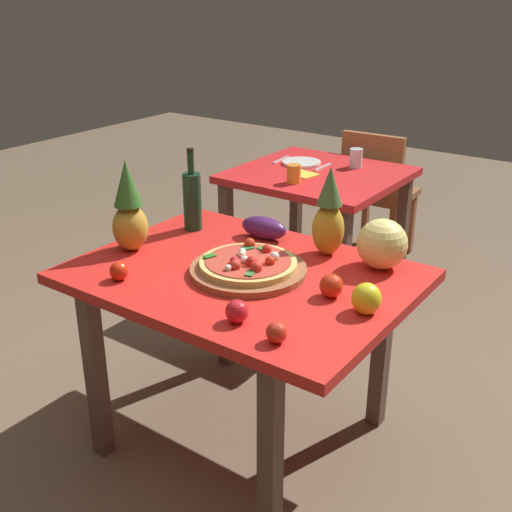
{
  "coord_description": "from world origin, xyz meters",
  "views": [
    {
      "loc": [
        1.24,
        -1.66,
        1.68
      ],
      "look_at": [
        0.03,
        0.05,
        0.78
      ],
      "focal_mm": 44.57,
      "sensor_mm": 36.0,
      "label": 1
    }
  ],
  "objects_px": {
    "background_table": "(318,192)",
    "knife_utensil": "(323,167)",
    "tomato_beside_pepper": "(237,311)",
    "tomato_near_board": "(331,286)",
    "pineapple_left": "(329,216)",
    "dinner_plate": "(302,163)",
    "eggplant": "(264,228)",
    "display_table": "(243,294)",
    "tomato_at_corner": "(119,271)",
    "wine_bottle": "(192,200)",
    "melon": "(382,244)",
    "drinking_glass_water": "(356,158)",
    "tomato_by_bottle": "(277,332)",
    "dining_chair": "(377,189)",
    "fork_utensil": "(281,160)",
    "pineapple_right": "(129,211)",
    "pizza": "(248,263)",
    "bell_pepper": "(366,299)",
    "napkin_folded": "(303,174)",
    "pizza_board": "(248,270)",
    "drinking_glass_juice": "(294,174)"
  },
  "relations": [
    {
      "from": "dining_chair",
      "to": "tomato_near_board",
      "type": "bearing_deg",
      "value": 109.07
    },
    {
      "from": "fork_utensil",
      "to": "pineapple_right",
      "type": "bearing_deg",
      "value": -83.54
    },
    {
      "from": "display_table",
      "to": "tomato_at_corner",
      "type": "xyz_separation_m",
      "value": [
        -0.31,
        -0.3,
        0.12
      ]
    },
    {
      "from": "knife_utensil",
      "to": "napkin_folded",
      "type": "bearing_deg",
      "value": -96.11
    },
    {
      "from": "drinking_glass_juice",
      "to": "pizza",
      "type": "bearing_deg",
      "value": -65.76
    },
    {
      "from": "wine_bottle",
      "to": "tomato_beside_pepper",
      "type": "distance_m",
      "value": 0.83
    },
    {
      "from": "pizza",
      "to": "drinking_glass_water",
      "type": "height_order",
      "value": "drinking_glass_water"
    },
    {
      "from": "wine_bottle",
      "to": "pineapple_left",
      "type": "bearing_deg",
      "value": 8.9
    },
    {
      "from": "wine_bottle",
      "to": "eggplant",
      "type": "bearing_deg",
      "value": 15.52
    },
    {
      "from": "tomato_near_board",
      "to": "tomato_by_bottle",
      "type": "height_order",
      "value": "tomato_near_board"
    },
    {
      "from": "eggplant",
      "to": "pineapple_right",
      "type": "bearing_deg",
      "value": -131.64
    },
    {
      "from": "wine_bottle",
      "to": "pineapple_left",
      "type": "relative_size",
      "value": 1.0
    },
    {
      "from": "pineapple_right",
      "to": "tomato_by_bottle",
      "type": "bearing_deg",
      "value": -16.55
    },
    {
      "from": "background_table",
      "to": "knife_utensil",
      "type": "bearing_deg",
      "value": 104.76
    },
    {
      "from": "tomato_at_corner",
      "to": "melon",
      "type": "bearing_deg",
      "value": 42.0
    },
    {
      "from": "wine_bottle",
      "to": "tomato_at_corner",
      "type": "relative_size",
      "value": 5.16
    },
    {
      "from": "pizza_board",
      "to": "drinking_glass_juice",
      "type": "relative_size",
      "value": 4.39
    },
    {
      "from": "melon",
      "to": "drinking_glass_water",
      "type": "relative_size",
      "value": 1.74
    },
    {
      "from": "dining_chair",
      "to": "fork_utensil",
      "type": "relative_size",
      "value": 4.72
    },
    {
      "from": "pineapple_right",
      "to": "napkin_folded",
      "type": "distance_m",
      "value": 1.29
    },
    {
      "from": "tomato_at_corner",
      "to": "tomato_by_bottle",
      "type": "xyz_separation_m",
      "value": [
        0.68,
        -0.03,
        -0.0
      ]
    },
    {
      "from": "dining_chair",
      "to": "fork_utensil",
      "type": "bearing_deg",
      "value": 55.01
    },
    {
      "from": "dining_chair",
      "to": "tomato_at_corner",
      "type": "height_order",
      "value": "dining_chair"
    },
    {
      "from": "tomato_beside_pepper",
      "to": "tomato_near_board",
      "type": "bearing_deg",
      "value": 64.67
    },
    {
      "from": "tomato_beside_pepper",
      "to": "dinner_plate",
      "type": "xyz_separation_m",
      "value": [
        -0.81,
        1.68,
        -0.03
      ]
    },
    {
      "from": "pizza",
      "to": "melon",
      "type": "bearing_deg",
      "value": 41.96
    },
    {
      "from": "display_table",
      "to": "bell_pepper",
      "type": "bearing_deg",
      "value": -2.51
    },
    {
      "from": "pineapple_left",
      "to": "tomato_beside_pepper",
      "type": "height_order",
      "value": "pineapple_left"
    },
    {
      "from": "pizza",
      "to": "pineapple_right",
      "type": "xyz_separation_m",
      "value": [
        -0.5,
        -0.08,
        0.12
      ]
    },
    {
      "from": "background_table",
      "to": "napkin_folded",
      "type": "bearing_deg",
      "value": -109.88
    },
    {
      "from": "wine_bottle",
      "to": "tomato_near_board",
      "type": "height_order",
      "value": "wine_bottle"
    },
    {
      "from": "pizza_board",
      "to": "display_table",
      "type": "bearing_deg",
      "value": 173.39
    },
    {
      "from": "bell_pepper",
      "to": "fork_utensil",
      "type": "relative_size",
      "value": 0.57
    },
    {
      "from": "dinner_plate",
      "to": "eggplant",
      "type": "bearing_deg",
      "value": -65.79
    },
    {
      "from": "eggplant",
      "to": "display_table",
      "type": "bearing_deg",
      "value": -68.3
    },
    {
      "from": "pineapple_left",
      "to": "drinking_glass_water",
      "type": "distance_m",
      "value": 1.28
    },
    {
      "from": "dining_chair",
      "to": "drinking_glass_water",
      "type": "relative_size",
      "value": 8.07
    },
    {
      "from": "pineapple_left",
      "to": "dinner_plate",
      "type": "bearing_deg",
      "value": 125.97
    },
    {
      "from": "background_table",
      "to": "dinner_plate",
      "type": "distance_m",
      "value": 0.22
    },
    {
      "from": "pineapple_left",
      "to": "napkin_folded",
      "type": "xyz_separation_m",
      "value": [
        -0.64,
        0.88,
        -0.15
      ]
    },
    {
      "from": "melon",
      "to": "dinner_plate",
      "type": "relative_size",
      "value": 0.83
    },
    {
      "from": "tomato_at_corner",
      "to": "pizza",
      "type": "bearing_deg",
      "value": 42.04
    },
    {
      "from": "melon",
      "to": "fork_utensil",
      "type": "bearing_deg",
      "value": 136.9
    },
    {
      "from": "melon",
      "to": "tomato_at_corner",
      "type": "height_order",
      "value": "melon"
    },
    {
      "from": "display_table",
      "to": "tomato_at_corner",
      "type": "height_order",
      "value": "tomato_at_corner"
    },
    {
      "from": "tomato_near_board",
      "to": "bell_pepper",
      "type": "bearing_deg",
      "value": -12.5
    },
    {
      "from": "pizza",
      "to": "melon",
      "type": "distance_m",
      "value": 0.49
    },
    {
      "from": "bell_pepper",
      "to": "napkin_folded",
      "type": "bearing_deg",
      "value": 128.73
    },
    {
      "from": "pineapple_right",
      "to": "tomato_beside_pepper",
      "type": "distance_m",
      "value": 0.72
    },
    {
      "from": "display_table",
      "to": "bell_pepper",
      "type": "distance_m",
      "value": 0.52
    }
  ]
}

